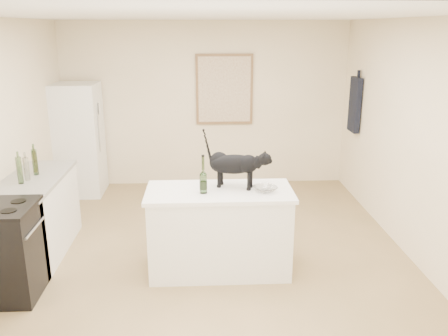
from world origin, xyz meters
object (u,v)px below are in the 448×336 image
at_px(stove, 5,253).
at_px(wine_bottle, 203,177).
at_px(glass_bowl, 265,189).
at_px(fridge, 78,140).
at_px(black_cat, 234,167).

bearing_deg(stove, wine_bottle, 9.67).
height_order(stove, glass_bowl, glass_bowl).
xyz_separation_m(fridge, black_cat, (2.20, -2.47, 0.27)).
distance_m(black_cat, wine_bottle, 0.36).
bearing_deg(wine_bottle, black_cat, 26.93).
bearing_deg(black_cat, stove, -147.93).
xyz_separation_m(stove, black_cat, (2.20, 0.48, 0.67)).
relative_size(black_cat, wine_bottle, 1.84).
bearing_deg(wine_bottle, stove, -170.33).
xyz_separation_m(stove, wine_bottle, (1.89, 0.32, 0.62)).
height_order(stove, wine_bottle, wine_bottle).
height_order(black_cat, glass_bowl, black_cat).
relative_size(fridge, glass_bowl, 7.45).
bearing_deg(fridge, stove, -90.00).
bearing_deg(glass_bowl, black_cat, 153.87).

